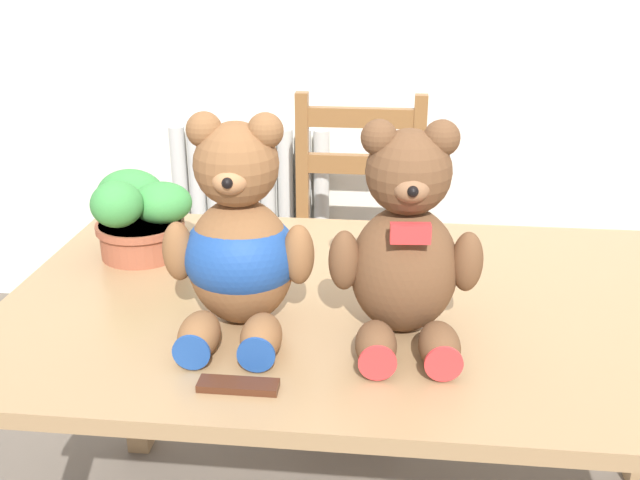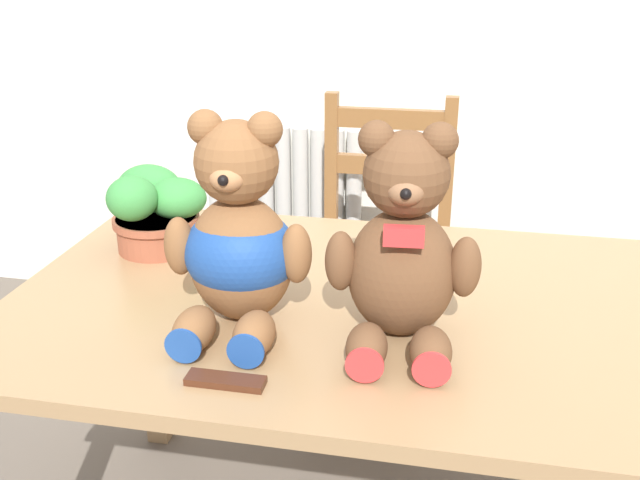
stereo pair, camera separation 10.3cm
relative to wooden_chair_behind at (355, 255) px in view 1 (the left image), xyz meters
name	(u,v)px [view 1 (the left image)]	position (x,y,z in m)	size (l,w,h in m)	color
radiator	(251,233)	(-0.42, 0.42, -0.11)	(0.60, 0.10, 0.74)	beige
dining_table	(384,338)	(0.10, -0.81, 0.18)	(1.49, 0.86, 0.71)	#9E7A51
wooden_chair_behind	(355,255)	(0.00, 0.00, 0.00)	(0.41, 0.41, 0.93)	brown
teddy_bear_left	(237,244)	(-0.16, -0.93, 0.42)	(0.27, 0.27, 0.38)	brown
teddy_bear_right	(404,247)	(0.13, -0.94, 0.43)	(0.27, 0.27, 0.38)	brown
potted_plant	(137,213)	(-0.45, -0.64, 0.35)	(0.23, 0.24, 0.19)	#9E5138
chocolate_bar	(236,385)	(-0.12, -1.14, 0.27)	(0.13, 0.04, 0.01)	#472314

